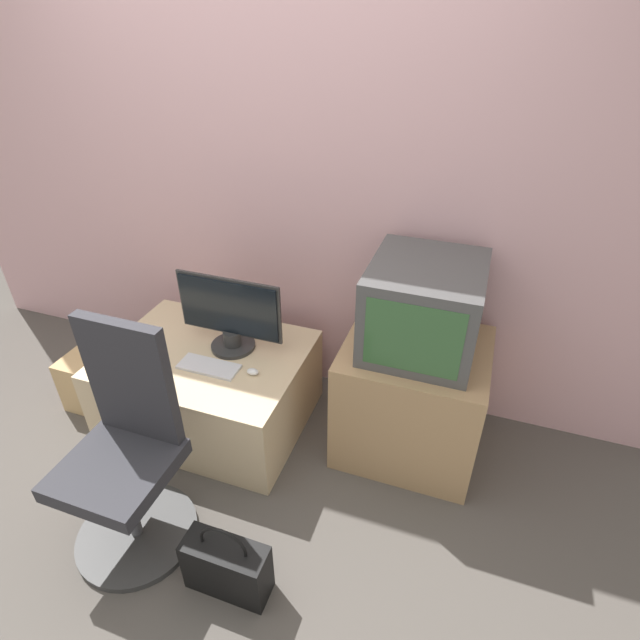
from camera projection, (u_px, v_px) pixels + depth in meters
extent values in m
plane|color=#4C4742|center=(162.00, 540.00, 2.20)|extent=(12.00, 12.00, 0.00)
cube|color=#CC9EA3|center=(269.00, 164.00, 2.54)|extent=(4.40, 0.05, 2.60)
cube|color=#CCB289|center=(210.00, 386.00, 2.73)|extent=(1.03, 0.79, 0.45)
cube|color=#A37F56|center=(411.00, 398.00, 2.52)|extent=(0.68, 0.61, 0.63)
cylinder|color=#2D2D2D|center=(233.00, 345.00, 2.64)|extent=(0.23, 0.23, 0.02)
cylinder|color=#2D2D2D|center=(232.00, 338.00, 2.61)|extent=(0.09, 0.09, 0.08)
cube|color=#2D2D2D|center=(229.00, 307.00, 2.51)|extent=(0.56, 0.01, 0.32)
cube|color=black|center=(229.00, 307.00, 2.51)|extent=(0.54, 0.02, 0.30)
cube|color=silver|center=(209.00, 367.00, 2.49)|extent=(0.31, 0.12, 0.01)
ellipsoid|color=silver|center=(253.00, 372.00, 2.44)|extent=(0.06, 0.04, 0.03)
cube|color=#474747|center=(424.00, 307.00, 2.25)|extent=(0.49, 0.54, 0.42)
cube|color=#335B33|center=(413.00, 339.00, 2.04)|extent=(0.40, 0.01, 0.33)
cylinder|color=#333333|center=(138.00, 533.00, 2.21)|extent=(0.52, 0.52, 0.03)
cylinder|color=#4C4C51|center=(128.00, 504.00, 2.10)|extent=(0.05, 0.05, 0.37)
cube|color=#28282D|center=(117.00, 469.00, 1.98)|extent=(0.42, 0.42, 0.07)
cube|color=#28282D|center=(130.00, 380.00, 1.96)|extent=(0.38, 0.05, 0.55)
cube|color=tan|center=(92.00, 383.00, 2.85)|extent=(0.29, 0.22, 0.32)
cube|color=black|center=(227.00, 567.00, 1.96)|extent=(0.34, 0.13, 0.26)
torus|color=black|center=(223.00, 546.00, 1.88)|extent=(0.20, 0.01, 0.20)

